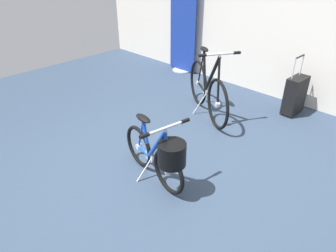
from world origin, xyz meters
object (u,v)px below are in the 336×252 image
Objects in this scene: folding_bike_foreground at (160,154)px; display_bike_left at (207,90)px; floor_banner_stand at (183,32)px; rolling_suitcase at (295,95)px.

folding_bike_foreground is 0.80× the size of display_bike_left.
display_bike_left is at bearing -37.21° from floor_banner_stand.
floor_banner_stand reaches higher than folding_bike_foreground.
rolling_suitcase reaches higher than folding_bike_foreground.
rolling_suitcase is (0.87, 0.88, -0.09)m from display_bike_left.
display_bike_left is (1.47, -1.11, -0.36)m from floor_banner_stand.
rolling_suitcase is (2.33, -0.23, -0.45)m from floor_banner_stand.
display_bike_left is 1.48× the size of rolling_suitcase.
floor_banner_stand is 2.39m from rolling_suitcase.
rolling_suitcase is at bearing 83.91° from folding_bike_foreground.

